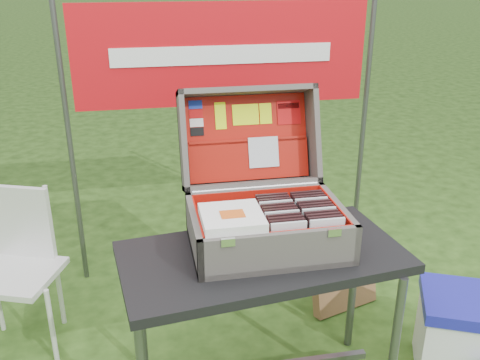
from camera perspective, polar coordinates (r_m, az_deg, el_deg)
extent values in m
cube|color=black|center=(2.14, 2.42, -8.21)|extent=(1.18, 0.69, 0.04)
cylinder|color=#59595B|center=(2.33, 16.14, -16.84)|extent=(0.04, 0.04, 0.66)
cylinder|color=#59595B|center=(2.47, -10.55, -13.63)|extent=(0.04, 0.04, 0.66)
cylinder|color=#59595B|center=(2.64, 11.94, -11.16)|extent=(0.04, 0.04, 0.66)
cube|color=#5C5955|center=(2.18, 2.91, -6.72)|extent=(0.61, 0.44, 0.02)
cube|color=#5C5955|center=(1.97, 4.37, -7.78)|extent=(0.61, 0.02, 0.16)
cube|color=#5C5955|center=(2.33, 1.74, -2.80)|extent=(0.61, 0.02, 0.16)
cube|color=#5C5955|center=(2.10, -4.91, -5.77)|extent=(0.02, 0.44, 0.16)
cube|color=#5C5955|center=(2.23, 10.33, -4.35)|extent=(0.02, 0.44, 0.16)
cube|color=red|center=(2.17, 2.91, -6.37)|extent=(0.56, 0.39, 0.01)
cube|color=silver|center=(1.89, -1.29, -6.66)|extent=(0.05, 0.01, 0.03)
cube|color=silver|center=(1.98, 10.04, -5.52)|extent=(0.05, 0.01, 0.03)
cylinder|color=silver|center=(2.30, 1.70, -0.83)|extent=(0.55, 0.02, 0.02)
cube|color=#5C5955|center=(2.44, 0.66, 4.52)|extent=(0.61, 0.16, 0.42)
cube|color=#5C5955|center=(2.39, 0.68, 9.51)|extent=(0.61, 0.16, 0.08)
cube|color=#5C5955|center=(2.38, 1.27, -0.40)|extent=(0.61, 0.16, 0.08)
cube|color=#5C5955|center=(2.34, -6.11, 4.12)|extent=(0.02, 0.30, 0.47)
cube|color=#5C5955|center=(2.45, 7.74, 4.91)|extent=(0.02, 0.30, 0.47)
cube|color=red|center=(2.43, 0.72, 4.53)|extent=(0.56, 0.13, 0.37)
cube|color=red|center=(1.98, 4.27, -7.27)|extent=(0.56, 0.01, 0.14)
cube|color=red|center=(2.31, 1.83, -2.68)|extent=(0.56, 0.01, 0.14)
cube|color=red|center=(2.10, -4.51, -5.45)|extent=(0.01, 0.39, 0.14)
cube|color=red|center=(2.22, 9.98, -4.12)|extent=(0.01, 0.39, 0.14)
cube|color=#971108|center=(2.41, 0.96, 2.12)|extent=(0.54, 0.09, 0.18)
cube|color=#971108|center=(2.40, 0.86, 4.19)|extent=(0.53, 0.03, 0.03)
cube|color=silver|center=(2.41, 2.52, 2.99)|extent=(0.14, 0.05, 0.13)
cube|color=#1933B2|center=(2.40, -4.78, 8.01)|extent=(0.06, 0.01, 0.04)
cube|color=red|center=(2.39, -4.72, 7.06)|extent=(0.06, 0.01, 0.04)
cube|color=white|center=(2.39, -4.65, 6.11)|extent=(0.06, 0.01, 0.04)
cube|color=black|center=(2.39, -4.59, 5.15)|extent=(0.06, 0.01, 0.04)
cube|color=#DFFD0D|center=(2.41, -2.09, 6.85)|extent=(0.05, 0.04, 0.11)
cube|color=#DFFD0D|center=(2.43, 0.60, 6.99)|extent=(0.12, 0.03, 0.09)
cube|color=#DFFD0D|center=(2.45, 2.75, 7.09)|extent=(0.05, 0.03, 0.09)
cube|color=red|center=(2.47, 5.23, 7.20)|extent=(0.11, 0.04, 0.10)
cube|color=black|center=(2.48, 5.19, 7.89)|extent=(0.10, 0.01, 0.02)
cube|color=silver|center=(2.00, 5.18, -6.51)|extent=(0.14, 0.01, 0.16)
cube|color=black|center=(2.02, 5.00, -6.19)|extent=(0.14, 0.01, 0.16)
cube|color=black|center=(2.04, 4.81, -5.88)|extent=(0.14, 0.01, 0.16)
cube|color=black|center=(2.06, 4.64, -5.57)|extent=(0.14, 0.01, 0.16)
cube|color=silver|center=(2.08, 4.46, -5.27)|extent=(0.14, 0.01, 0.16)
cube|color=black|center=(2.10, 4.29, -4.97)|extent=(0.14, 0.01, 0.16)
cube|color=black|center=(2.12, 4.12, -4.68)|extent=(0.14, 0.01, 0.16)
cube|color=black|center=(2.14, 3.96, -4.40)|extent=(0.14, 0.01, 0.16)
cube|color=silver|center=(2.16, 3.80, -4.12)|extent=(0.14, 0.01, 0.16)
cube|color=black|center=(2.18, 3.64, -3.84)|extent=(0.14, 0.01, 0.16)
cube|color=black|center=(2.20, 3.49, -3.57)|extent=(0.14, 0.01, 0.16)
cube|color=black|center=(2.22, 3.34, -3.31)|extent=(0.14, 0.01, 0.16)
cube|color=silver|center=(2.04, 9.19, -6.08)|extent=(0.14, 0.01, 0.16)
cube|color=black|center=(2.06, 8.97, -5.77)|extent=(0.14, 0.01, 0.16)
cube|color=black|center=(2.08, 8.75, -5.47)|extent=(0.14, 0.01, 0.16)
cube|color=black|center=(2.10, 8.54, -5.17)|extent=(0.14, 0.01, 0.16)
cube|color=silver|center=(2.12, 8.33, -4.88)|extent=(0.14, 0.01, 0.16)
cube|color=black|center=(2.14, 8.12, -4.59)|extent=(0.14, 0.01, 0.16)
cube|color=black|center=(2.16, 7.92, -4.31)|extent=(0.14, 0.01, 0.16)
cube|color=black|center=(2.18, 7.72, -4.04)|extent=(0.14, 0.01, 0.16)
cube|color=silver|center=(2.20, 7.53, -3.77)|extent=(0.14, 0.01, 0.16)
cube|color=black|center=(2.22, 7.34, -3.50)|extent=(0.14, 0.01, 0.16)
cube|color=black|center=(2.24, 7.15, -3.24)|extent=(0.14, 0.01, 0.16)
cube|color=black|center=(2.26, 6.97, -2.99)|extent=(0.14, 0.01, 0.16)
cube|color=white|center=(2.01, -0.87, -4.40)|extent=(0.23, 0.23, 0.00)
cube|color=white|center=(2.00, -0.87, -4.27)|extent=(0.23, 0.23, 0.00)
cube|color=white|center=(2.00, -0.87, -4.14)|extent=(0.23, 0.23, 0.00)
cube|color=white|center=(2.00, -0.87, -4.01)|extent=(0.23, 0.23, 0.00)
cube|color=white|center=(2.00, -0.87, -3.88)|extent=(0.23, 0.23, 0.00)
cube|color=white|center=(1.99, -0.87, -3.76)|extent=(0.23, 0.23, 0.00)
cube|color=white|center=(1.99, -0.87, -3.63)|extent=(0.23, 0.23, 0.00)
cube|color=#D85919|center=(1.98, -0.82, -3.65)|extent=(0.09, 0.07, 0.00)
cube|color=white|center=(2.72, 23.29, -15.56)|extent=(0.53, 0.48, 0.35)
cube|color=#1C1D9D|center=(2.61, 23.96, -12.01)|extent=(0.56, 0.51, 0.05)
cube|color=silver|center=(2.75, -22.72, -9.38)|extent=(0.46, 0.46, 0.03)
cube|color=silver|center=(2.81, -22.69, -4.16)|extent=(0.34, 0.15, 0.37)
cylinder|color=silver|center=(2.70, -19.43, -14.55)|extent=(0.02, 0.02, 0.40)
cylinder|color=silver|center=(2.95, -18.69, -11.07)|extent=(0.02, 0.02, 0.40)
cylinder|color=silver|center=(2.78, -19.62, -4.15)|extent=(0.02, 0.02, 0.37)
cube|color=#9B603A|center=(2.98, 11.00, -9.74)|extent=(0.41, 0.25, 0.41)
cylinder|color=#59595B|center=(3.06, -17.69, 3.81)|extent=(0.03, 0.03, 1.70)
cylinder|color=#59595B|center=(3.31, 13.02, 5.64)|extent=(0.03, 0.03, 1.70)
cube|color=#B90C13|center=(2.96, -1.82, 13.23)|extent=(1.60, 0.02, 0.55)
cube|color=white|center=(2.95, -1.78, 13.20)|extent=(1.20, 0.00, 0.10)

